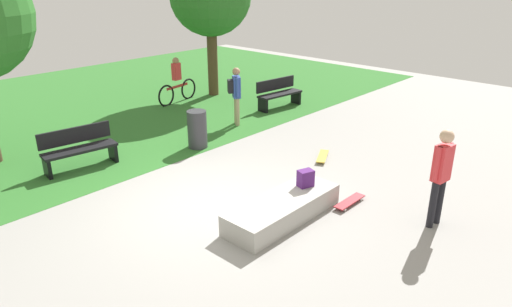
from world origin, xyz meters
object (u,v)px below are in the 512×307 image
at_px(skateboard_spare, 323,156).
at_px(cyclist_on_bicycle, 177,83).
at_px(backpack_on_ledge, 306,178).
at_px(park_bench_near_lamppost, 79,147).
at_px(skater_performing_trick, 441,171).
at_px(skateboard_by_ledge, 350,201).
at_px(trash_bin, 197,129).
at_px(pedestrian_with_backpack, 236,91).
at_px(concrete_ledge, 283,209).
at_px(park_bench_center_lawn, 279,93).

distance_m(skateboard_spare, cyclist_on_bicycle, 6.54).
bearing_deg(backpack_on_ledge, park_bench_near_lamppost, 131.77).
xyz_separation_m(backpack_on_ledge, cyclist_on_bicycle, (2.93, 7.52, 0.08)).
xyz_separation_m(skater_performing_trick, skateboard_by_ledge, (-0.35, 1.47, -0.97)).
xyz_separation_m(skater_performing_trick, skateboard_spare, (1.17, 3.17, -0.97)).
bearing_deg(trash_bin, pedestrian_with_backpack, 16.64).
bearing_deg(concrete_ledge, skater_performing_trick, -51.83).
relative_size(concrete_ledge, park_bench_near_lamppost, 1.44).
bearing_deg(concrete_ledge, park_bench_near_lamppost, 105.27).
xyz_separation_m(park_bench_near_lamppost, cyclist_on_bicycle, (4.94, 2.75, 0.15)).
xyz_separation_m(trash_bin, cyclist_on_bicycle, (2.31, 3.71, 0.16)).
height_order(park_bench_near_lamppost, park_bench_center_lawn, same).
bearing_deg(pedestrian_with_backpack, skateboard_by_ledge, -111.42).
bearing_deg(skater_performing_trick, backpack_on_ledge, 113.93).
xyz_separation_m(concrete_ledge, backpack_on_ledge, (0.69, 0.04, 0.35)).
relative_size(backpack_on_ledge, pedestrian_with_backpack, 0.20).
distance_m(backpack_on_ledge, skater_performing_trick, 2.35).
height_order(skateboard_by_ledge, skateboard_spare, same).
relative_size(concrete_ledge, skateboard_by_ledge, 2.96).
height_order(skateboard_by_ledge, park_bench_center_lawn, park_bench_center_lawn).
height_order(skateboard_spare, park_bench_center_lawn, park_bench_center_lawn).
height_order(backpack_on_ledge, park_bench_near_lamppost, park_bench_near_lamppost).
relative_size(pedestrian_with_backpack, cyclist_on_bicycle, 0.91).
xyz_separation_m(concrete_ledge, park_bench_center_lawn, (5.41, 4.67, 0.29)).
bearing_deg(skateboard_spare, pedestrian_with_backpack, 82.37).
distance_m(skater_performing_trick, pedestrian_with_backpack, 6.69).
distance_m(skater_performing_trick, park_bench_center_lawn, 7.75).
relative_size(skateboard_by_ledge, trash_bin, 0.85).
height_order(concrete_ledge, skater_performing_trick, skater_performing_trick).
xyz_separation_m(pedestrian_with_backpack, cyclist_on_bicycle, (0.38, 3.14, -0.35)).
xyz_separation_m(skater_performing_trick, trash_bin, (-0.32, 5.91, -0.56)).
bearing_deg(cyclist_on_bicycle, skater_performing_trick, -101.72).
bearing_deg(skateboard_spare, cyclist_on_bicycle, 82.72).
bearing_deg(concrete_ledge, park_bench_center_lawn, 40.75).
relative_size(skateboard_by_ledge, pedestrian_with_backpack, 0.49).
distance_m(skateboard_spare, park_bench_near_lamppost, 5.55).
relative_size(backpack_on_ledge, skateboard_spare, 0.40).
height_order(skater_performing_trick, pedestrian_with_backpack, skater_performing_trick).
bearing_deg(skateboard_by_ledge, skateboard_spare, 48.01).
xyz_separation_m(backpack_on_ledge, park_bench_center_lawn, (4.72, 4.63, -0.07)).
distance_m(skateboard_spare, park_bench_center_lawn, 4.45).
height_order(backpack_on_ledge, park_bench_center_lawn, park_bench_center_lawn).
xyz_separation_m(concrete_ledge, park_bench_near_lamppost, (-1.31, 4.81, 0.29)).
distance_m(park_bench_center_lawn, trash_bin, 4.19).
bearing_deg(skater_performing_trick, cyclist_on_bicycle, 78.28).
bearing_deg(park_bench_center_lawn, skateboard_by_ledge, -128.21).
distance_m(skater_performing_trick, cyclist_on_bicycle, 9.84).
bearing_deg(pedestrian_with_backpack, cyclist_on_bicycle, 83.09).
distance_m(backpack_on_ledge, cyclist_on_bicycle, 8.07).
bearing_deg(park_bench_near_lamppost, park_bench_center_lawn, -1.23).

